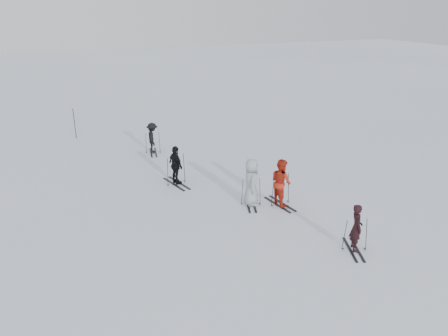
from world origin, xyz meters
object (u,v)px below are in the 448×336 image
(skier_grey, at_px, (251,183))
(skier_near_dark, at_px, (356,228))
(skier_uphill_far, at_px, (153,138))
(skier_uphill_left, at_px, (176,166))
(skier_red, at_px, (281,183))
(piste_marker, at_px, (75,124))

(skier_grey, bearing_deg, skier_near_dark, -140.17)
(skier_uphill_far, bearing_deg, skier_uphill_left, -170.76)
(skier_red, bearing_deg, skier_near_dark, 179.80)
(skier_grey, xyz_separation_m, skier_uphill_left, (-2.10, 3.07, -0.09))
(skier_grey, bearing_deg, skier_red, -92.46)
(skier_red, height_order, skier_grey, skier_grey)
(skier_uphill_far, bearing_deg, skier_near_dark, -152.80)
(skier_near_dark, distance_m, skier_grey, 4.53)
(skier_red, relative_size, piste_marker, 1.06)
(skier_red, height_order, skier_uphill_left, skier_red)
(skier_near_dark, height_order, skier_red, skier_red)
(skier_grey, relative_size, skier_uphill_left, 1.10)
(skier_red, bearing_deg, skier_uphill_left, 33.69)
(skier_near_dark, relative_size, skier_grey, 0.84)
(skier_uphill_left, height_order, piste_marker, piste_marker)
(skier_uphill_far, relative_size, piste_marker, 0.91)
(skier_red, distance_m, skier_grey, 1.14)
(skier_red, height_order, piste_marker, skier_red)
(skier_near_dark, bearing_deg, skier_grey, 42.00)
(skier_grey, distance_m, piste_marker, 12.99)
(skier_near_dark, xyz_separation_m, piste_marker, (-7.16, 15.97, 0.09))
(skier_near_dark, height_order, skier_uphill_left, skier_uphill_left)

